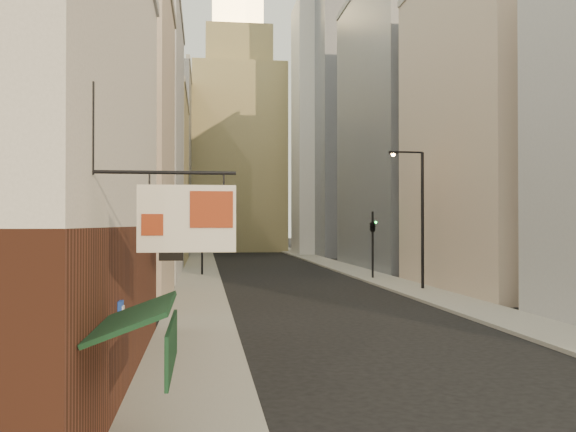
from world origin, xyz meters
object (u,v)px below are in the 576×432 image
object	(u,v)px
streetlamp_mid	(419,211)
white_tower	(324,117)
clock_tower	(238,137)
traffic_light_left	(202,233)
traffic_light_right	(373,227)

from	to	relation	value
streetlamp_mid	white_tower	bearing A→B (deg)	82.42
clock_tower	traffic_light_left	xyz separation A→B (m)	(-5.36, -49.16, -14.28)
clock_tower	white_tower	xyz separation A→B (m)	(11.00, -14.00, 0.97)
clock_tower	streetlamp_mid	xyz separation A→B (m)	(7.82, -61.84, -12.77)
traffic_light_left	traffic_light_right	bearing A→B (deg)	142.28
traffic_light_right	streetlamp_mid	bearing A→B (deg)	85.80
white_tower	traffic_light_right	distance (m)	42.61
streetlamp_mid	traffic_light_right	distance (m)	8.14
traffic_light_left	traffic_light_right	world-z (taller)	same
white_tower	streetlamp_mid	size ratio (longest dim) A/B	4.87
traffic_light_left	traffic_light_right	size ratio (longest dim) A/B	1.00
white_tower	streetlamp_mid	world-z (taller)	white_tower
clock_tower	streetlamp_mid	world-z (taller)	clock_tower
clock_tower	traffic_light_right	size ratio (longest dim) A/B	8.98
clock_tower	streetlamp_mid	distance (m)	63.62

